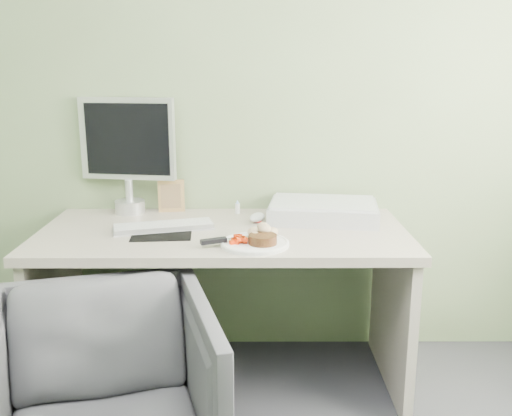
{
  "coord_description": "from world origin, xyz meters",
  "views": [
    {
      "loc": [
        0.13,
        -0.76,
        1.43
      ],
      "look_at": [
        0.14,
        1.5,
        0.86
      ],
      "focal_mm": 40.0,
      "sensor_mm": 36.0,
      "label": 1
    }
  ],
  "objects_px": {
    "desk": "(224,269)",
    "monitor": "(128,149)",
    "scanner": "(323,212)",
    "plate": "(255,244)",
    "desk_chair": "(103,402)"
  },
  "relations": [
    {
      "from": "desk",
      "to": "scanner",
      "type": "xyz_separation_m",
      "value": [
        0.46,
        0.17,
        0.22
      ]
    },
    {
      "from": "desk",
      "to": "plate",
      "type": "relative_size",
      "value": 5.84
    },
    {
      "from": "scanner",
      "to": "plate",
      "type": "bearing_deg",
      "value": -121.3
    },
    {
      "from": "desk",
      "to": "monitor",
      "type": "height_order",
      "value": "monitor"
    },
    {
      "from": "plate",
      "to": "monitor",
      "type": "xyz_separation_m",
      "value": [
        -0.61,
        0.54,
        0.3
      ]
    },
    {
      "from": "plate",
      "to": "monitor",
      "type": "relative_size",
      "value": 0.5
    },
    {
      "from": "plate",
      "to": "monitor",
      "type": "height_order",
      "value": "monitor"
    },
    {
      "from": "scanner",
      "to": "monitor",
      "type": "height_order",
      "value": "monitor"
    },
    {
      "from": "desk",
      "to": "monitor",
      "type": "relative_size",
      "value": 2.9
    },
    {
      "from": "plate",
      "to": "scanner",
      "type": "relative_size",
      "value": 0.56
    },
    {
      "from": "desk_chair",
      "to": "desk",
      "type": "bearing_deg",
      "value": 47.25
    },
    {
      "from": "scanner",
      "to": "monitor",
      "type": "xyz_separation_m",
      "value": [
        -0.92,
        0.15,
        0.27
      ]
    },
    {
      "from": "desk",
      "to": "scanner",
      "type": "distance_m",
      "value": 0.53
    },
    {
      "from": "scanner",
      "to": "desk_chair",
      "type": "xyz_separation_m",
      "value": [
        -0.82,
        -0.88,
        -0.43
      ]
    },
    {
      "from": "desk",
      "to": "monitor",
      "type": "distance_m",
      "value": 0.75
    }
  ]
}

